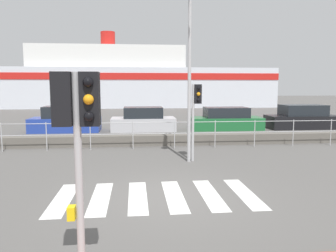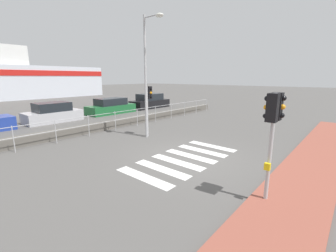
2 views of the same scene
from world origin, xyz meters
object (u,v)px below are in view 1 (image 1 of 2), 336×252
at_px(traffic_light_far, 196,105).
at_px(parked_car_silver, 143,121).
at_px(parked_car_green, 226,120).
at_px(traffic_light_near, 77,122).
at_px(ferry_boat, 134,82).
at_px(parked_car_black, 302,118).
at_px(streetlamp, 191,51).
at_px(parked_car_blue, 66,121).

bearing_deg(traffic_light_far, parked_car_silver, 101.21).
relative_size(parked_car_silver, parked_car_green, 0.88).
relative_size(traffic_light_near, parked_car_green, 0.65).
bearing_deg(traffic_light_near, ferry_boat, 88.93).
distance_m(ferry_boat, parked_car_black, 25.38).
xyz_separation_m(traffic_light_far, parked_car_green, (3.50, 8.41, -1.44)).
xyz_separation_m(ferry_boat, parked_car_silver, (0.52, -22.86, -2.64)).
xyz_separation_m(parked_car_silver, parked_car_black, (10.18, 0.00, 0.04)).
distance_m(traffic_light_near, streetlamp, 7.60).
bearing_deg(parked_car_blue, traffic_light_near, -77.80).
relative_size(traffic_light_far, ferry_boat, 0.08).
bearing_deg(traffic_light_near, parked_car_black, 53.88).
xyz_separation_m(streetlamp, parked_car_blue, (-6.03, 8.71, -3.25)).
height_order(streetlamp, parked_car_silver, streetlamp).
bearing_deg(traffic_light_far, streetlamp, -130.23).
relative_size(traffic_light_near, parked_car_blue, 0.71).
relative_size(traffic_light_near, ferry_boat, 0.08).
bearing_deg(traffic_light_near, streetlamp, 69.11).
xyz_separation_m(parked_car_blue, parked_car_silver, (4.62, -0.00, -0.04)).
bearing_deg(parked_car_black, streetlamp, -135.20).
height_order(streetlamp, parked_car_black, streetlamp).
bearing_deg(streetlamp, traffic_light_near, -110.89).
height_order(traffic_light_far, parked_car_black, traffic_light_far).
xyz_separation_m(traffic_light_far, parked_car_black, (8.51, 8.41, -1.39)).
relative_size(traffic_light_far, parked_car_green, 0.63).
height_order(parked_car_blue, parked_car_silver, parked_car_blue).
height_order(ferry_boat, parked_car_silver, ferry_boat).
height_order(traffic_light_near, parked_car_black, traffic_light_near).
bearing_deg(parked_car_silver, traffic_light_near, -94.52).
bearing_deg(parked_car_green, parked_car_blue, 180.00).
height_order(parked_car_green, parked_car_black, parked_car_black).
bearing_deg(ferry_boat, parked_car_green, -76.04).
bearing_deg(streetlamp, parked_car_black, 44.80).
distance_m(parked_car_blue, parked_car_silver, 4.62).
bearing_deg(parked_car_blue, traffic_light_far, -53.22).
bearing_deg(streetlamp, parked_car_silver, 99.21).
bearing_deg(parked_car_black, parked_car_green, 180.00).
xyz_separation_m(parked_car_silver, parked_car_green, (5.16, 0.00, -0.02)).
bearing_deg(parked_car_green, traffic_light_near, -112.25).
distance_m(traffic_light_near, parked_car_black, 19.43).
relative_size(traffic_light_far, parked_car_blue, 0.68).
relative_size(streetlamp, parked_car_green, 1.43).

